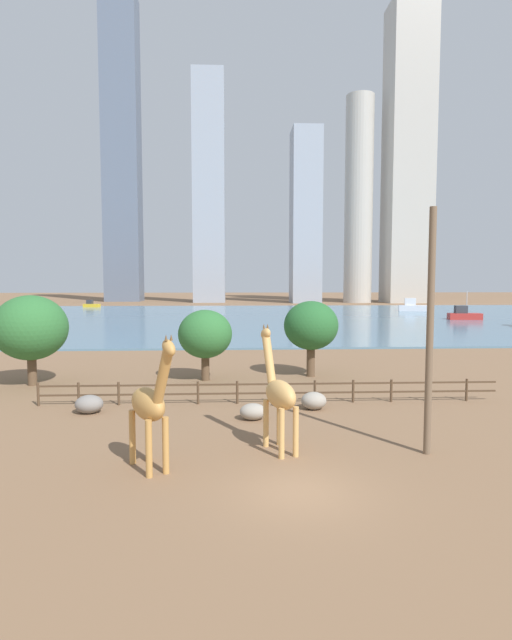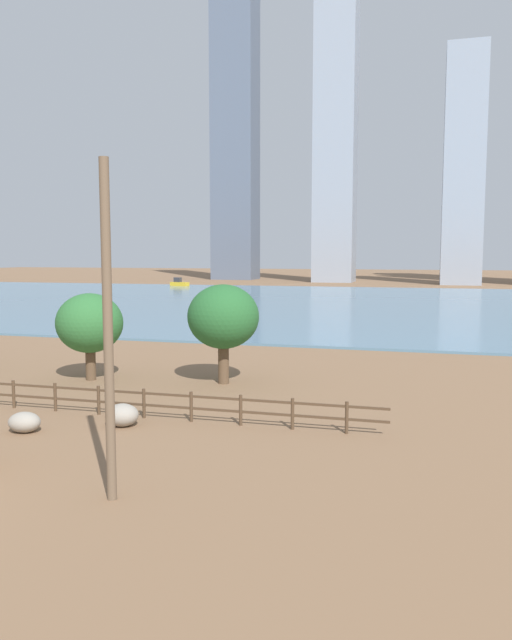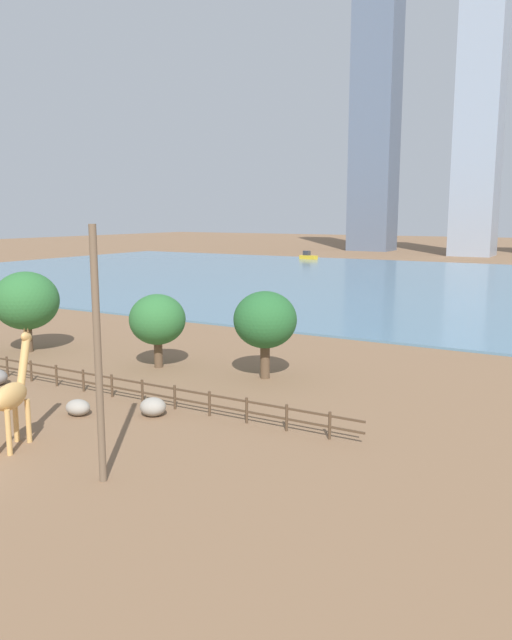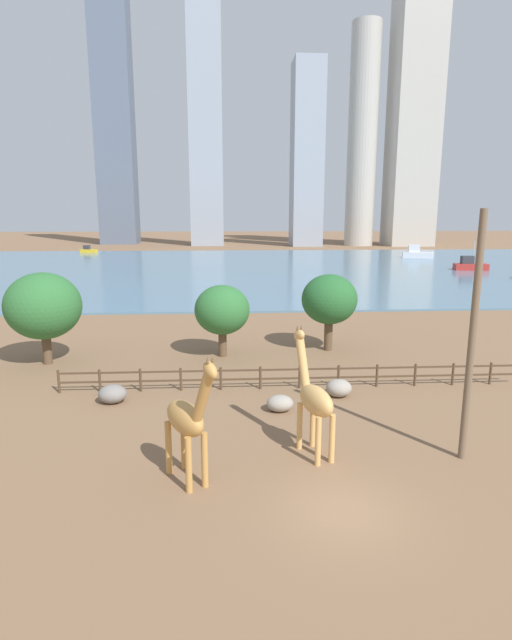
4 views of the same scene
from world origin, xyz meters
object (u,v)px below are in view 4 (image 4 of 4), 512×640
(boulder_by_pole, at_px, (280,403))
(boat_ferry, at_px, (470,265))
(tree_center_broad, at_px, (329,300))
(boat_barge, at_px, (88,250))
(boulder_small, at_px, (339,388))
(boat_tug, at_px, (417,254))
(giraffe_tall, at_px, (314,399))
(boulder_near_fence, at_px, (113,394))
(tree_right_tall, at_px, (222,310))
(utility_pole, at_px, (472,340))
(tree_left_large, at_px, (43,306))
(giraffe_companion, at_px, (188,419))

(boulder_by_pole, height_order, boat_ferry, boat_ferry)
(tree_center_broad, bearing_deg, boat_barge, 114.02)
(boulder_small, relative_size, boat_tug, 0.20)
(giraffe_tall, xyz_separation_m, boulder_near_fence, (-9.44, 6.20, -1.90))
(boulder_near_fence, height_order, boat_barge, boat_barge)
(boulder_near_fence, height_order, boat_ferry, boat_ferry)
(tree_center_broad, relative_size, boat_ferry, 0.96)
(tree_right_tall, relative_size, boat_ferry, 0.86)
(boulder_small, xyz_separation_m, boat_barge, (-40.61, 103.36, 0.35))
(utility_pole, distance_m, boat_barge, 119.02)
(giraffe_tall, xyz_separation_m, boat_barge, (-38.10, 109.78, -1.55))
(boat_ferry, height_order, boat_barge, boat_ferry)
(giraffe_tall, distance_m, utility_pole, 6.49)
(utility_pole, height_order, boulder_near_fence, utility_pole)
(boulder_near_fence, bearing_deg, tree_right_tall, 56.12)
(giraffe_tall, bearing_deg, boulder_by_pole, -8.46)
(boat_ferry, xyz_separation_m, boat_barge, (-76.65, 44.74, -0.21))
(utility_pole, distance_m, boulder_by_pole, 9.70)
(utility_pole, bearing_deg, tree_left_large, 146.07)
(boulder_near_fence, bearing_deg, tree_left_large, 128.38)
(boat_tug, bearing_deg, utility_pole, -94.09)
(utility_pole, xyz_separation_m, boulder_by_pole, (-6.79, 5.27, -4.50))
(boulder_by_pole, relative_size, tree_right_tall, 0.27)
(boulder_by_pole, relative_size, tree_center_broad, 0.24)
(boulder_near_fence, xyz_separation_m, boulder_small, (11.95, 0.22, -0.01))
(boulder_near_fence, xyz_separation_m, boat_tug, (48.00, 83.43, 0.69))
(giraffe_tall, bearing_deg, giraffe_companion, 92.50)
(giraffe_tall, distance_m, boat_barge, 116.21)
(boulder_by_pole, distance_m, boat_tug, 93.77)
(tree_right_tall, xyz_separation_m, boat_ferry, (42.33, 50.42, -2.20))
(utility_pole, relative_size, boulder_small, 7.17)
(boat_barge, bearing_deg, tree_center_broad, -51.28)
(boulder_small, bearing_deg, tree_left_large, 158.20)
(giraffe_tall, height_order, tree_right_tall, giraffe_tall)
(boulder_small, relative_size, tree_left_large, 0.23)
(boat_tug, relative_size, boat_barge, 1.56)
(tree_right_tall, distance_m, boat_barge, 101.19)
(boulder_near_fence, height_order, tree_right_tall, tree_right_tall)
(tree_right_tall, bearing_deg, tree_left_large, -174.45)
(giraffe_tall, bearing_deg, boat_barge, -0.13)
(giraffe_companion, bearing_deg, boulder_small, 106.70)
(giraffe_companion, xyz_separation_m, boulder_by_pole, (4.03, 6.50, -2.04))
(boat_tug, height_order, boat_barge, boat_tug)
(giraffe_tall, relative_size, boat_tug, 0.74)
(boulder_small, relative_size, tree_center_broad, 0.25)
(utility_pole, height_order, tree_left_large, utility_pole)
(tree_left_large, relative_size, tree_right_tall, 1.21)
(utility_pole, distance_m, tree_center_broad, 16.65)
(boat_ferry, bearing_deg, giraffe_tall, -113.82)
(tree_left_large, distance_m, boat_ferry, 74.54)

